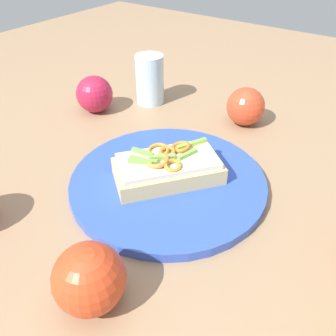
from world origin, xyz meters
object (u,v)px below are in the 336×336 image
Objects in this scene: apple_4 at (89,278)px; plate at (168,182)px; sandwich at (168,168)px; drinking_glass at (150,80)px; apple_3 at (246,107)px; apple_0 at (95,94)px.

plate is at bearing -166.75° from apple_4.
sandwich is 1.68× the size of drinking_glass.
plate is 0.23m from apple_4.
apple_3 reaches higher than sandwich.
sandwich reaches higher than plate.
plate is 1.72× the size of sandwich.
sandwich is 2.24× the size of apple_4.
plate is 4.04× the size of apple_3.
sandwich is at bearing -166.63° from apple_4.
plate is at bearing 110.57° from sandwich.
apple_4 reaches higher than plate.
drinking_glass is at bearing 146.16° from apple_0.
plate is 0.31m from apple_0.
apple_3 is (-0.26, 0.01, 0.03)m from plate.
sandwich is at bearing -107.65° from plate.
plate is 2.89× the size of drinking_glass.
apple_0 is at bearing -113.34° from plate.
apple_0 is 0.48m from apple_4.
apple_4 reaches higher than sandwich.
plate is at bearing -2.02° from apple_3.
apple_4 is at bearing 5.11° from apple_3.
sandwich is 0.31m from apple_0.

